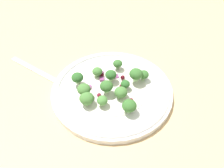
{
  "coord_description": "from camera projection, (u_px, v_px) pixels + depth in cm",
  "views": [
    {
      "loc": [
        -1.19,
        36.97,
        38.38
      ],
      "look_at": [
        -1.11,
        1.19,
        2.7
      ],
      "focal_mm": 39.31,
      "sensor_mm": 36.0,
      "label": 1
    }
  ],
  "objects": [
    {
      "name": "broccoli_floret_8",
      "position": [
        111.0,
        75.0,
        0.52
      ],
      "size": [
        2.43,
        2.43,
        2.46
      ],
      "color": "#ADD18E",
      "rests_on": "plate"
    },
    {
      "name": "broccoli_floret_10",
      "position": [
        125.0,
        84.0,
        0.5
      ],
      "size": [
        1.93,
        1.93,
        1.95
      ],
      "color": "#ADD18E",
      "rests_on": "plate"
    },
    {
      "name": "broccoli_floret_5",
      "position": [
        136.0,
        74.0,
        0.51
      ],
      "size": [
        2.85,
        2.85,
        2.89
      ],
      "color": "#9EC684",
      "rests_on": "plate"
    },
    {
      "name": "ground_plane",
      "position": [
        107.0,
        92.0,
        0.54
      ],
      "size": [
        180.0,
        180.0,
        2.0
      ],
      "primitive_type": "cube",
      "color": "tan"
    },
    {
      "name": "cranberry_1",
      "position": [
        131.0,
        100.0,
        0.49
      ],
      "size": [
        0.9,
        0.9,
        0.9
      ],
      "primitive_type": "sphere",
      "color": "maroon",
      "rests_on": "plate"
    },
    {
      "name": "onion_bit_0",
      "position": [
        116.0,
        77.0,
        0.54
      ],
      "size": [
        1.34,
        1.42,
        0.31
      ],
      "primitive_type": "cube",
      "rotation": [
        0.0,
        0.0,
        1.86
      ],
      "color": "#843D75",
      "rests_on": "plate"
    },
    {
      "name": "broccoli_floret_0",
      "position": [
        118.0,
        64.0,
        0.55
      ],
      "size": [
        2.11,
        2.11,
        2.14
      ],
      "color": "#8EB77A",
      "rests_on": "plate"
    },
    {
      "name": "broccoli_floret_11",
      "position": [
        129.0,
        106.0,
        0.46
      ],
      "size": [
        2.81,
        2.81,
        2.85
      ],
      "color": "#8EB77A",
      "rests_on": "plate"
    },
    {
      "name": "onion_bit_2",
      "position": [
        100.0,
        72.0,
        0.54
      ],
      "size": [
        1.81,
        1.81,
        0.39
      ],
      "primitive_type": "cube",
      "rotation": [
        0.0,
        0.0,
        0.81
      ],
      "color": "#843D75",
      "rests_on": "plate"
    },
    {
      "name": "broccoli_floret_2",
      "position": [
        97.0,
        72.0,
        0.53
      ],
      "size": [
        2.22,
        2.22,
        2.24
      ],
      "color": "#ADD18E",
      "rests_on": "plate"
    },
    {
      "name": "onion_bit_1",
      "position": [
        102.0,
        79.0,
        0.53
      ],
      "size": [
        1.09,
        1.17,
        0.45
      ],
      "primitive_type": "cube",
      "rotation": [
        0.0,
        0.0,
        1.64
      ],
      "color": "#843D75",
      "rests_on": "plate"
    },
    {
      "name": "cranberry_5",
      "position": [
        99.0,
        95.0,
        0.49
      ],
      "size": [
        0.85,
        0.85,
        0.85
      ],
      "primitive_type": "sphere",
      "color": "maroon",
      "rests_on": "plate"
    },
    {
      "name": "broccoli_floret_12",
      "position": [
        121.0,
        92.0,
        0.49
      ],
      "size": [
        2.62,
        2.62,
        2.65
      ],
      "color": "#9EC684",
      "rests_on": "plate"
    },
    {
      "name": "cranberry_0",
      "position": [
        80.0,
        89.0,
        0.5
      ],
      "size": [
        0.84,
        0.84,
        0.84
      ],
      "primitive_type": "sphere",
      "color": "#4C0A14",
      "rests_on": "plate"
    },
    {
      "name": "cranberry_4",
      "position": [
        102.0,
        75.0,
        0.54
      ],
      "size": [
        0.77,
        0.77,
        0.77
      ],
      "primitive_type": "sphere",
      "color": "#4C0A14",
      "rests_on": "plate"
    },
    {
      "name": "broccoli_floret_7",
      "position": [
        87.0,
        99.0,
        0.47
      ],
      "size": [
        2.85,
        2.85,
        2.89
      ],
      "color": "#9EC684",
      "rests_on": "plate"
    },
    {
      "name": "dressing_pool",
      "position": [
        112.0,
        89.0,
        0.52
      ],
      "size": [
        14.75,
        14.75,
        0.2
      ],
      "primitive_type": "cylinder",
      "color": "white",
      "rests_on": "plate"
    },
    {
      "name": "plate",
      "position": [
        112.0,
        90.0,
        0.52
      ],
      "size": [
        25.43,
        25.43,
        1.7
      ],
      "color": "white",
      "rests_on": "ground_plane"
    },
    {
      "name": "broccoli_floret_6",
      "position": [
        78.0,
        77.0,
        0.51
      ],
      "size": [
        2.51,
        2.51,
        2.54
      ],
      "color": "#9EC684",
      "rests_on": "plate"
    },
    {
      "name": "broccoli_floret_1",
      "position": [
        144.0,
        75.0,
        0.52
      ],
      "size": [
        2.19,
        2.19,
        2.22
      ],
      "color": "#9EC684",
      "rests_on": "plate"
    },
    {
      "name": "broccoli_floret_4",
      "position": [
        108.0,
        86.0,
        0.49
      ],
      "size": [
        2.65,
        2.65,
        2.69
      ],
      "color": "#8EB77A",
      "rests_on": "plate"
    },
    {
      "name": "broccoli_floret_9",
      "position": [
        102.0,
        100.0,
        0.47
      ],
      "size": [
        2.13,
        2.13,
        2.16
      ],
      "color": "#ADD18E",
      "rests_on": "plate"
    },
    {
      "name": "onion_bit_3",
      "position": [
        89.0,
        87.0,
        0.51
      ],
      "size": [
        1.05,
        1.09,
        0.5
      ],
      "primitive_type": "cube",
      "rotation": [
        0.0,
        0.0,
        1.53
      ],
      "color": "#934C84",
      "rests_on": "plate"
    },
    {
      "name": "cranberry_3",
      "position": [
        122.0,
        86.0,
        0.51
      ],
      "size": [
        0.94,
        0.94,
        0.94
      ],
      "primitive_type": "sphere",
      "color": "#4C0A14",
      "rests_on": "plate"
    },
    {
      "name": "fork",
      "position": [
        43.0,
        74.0,
        0.56
      ],
      "size": [
        16.4,
        11.93,
        0.5
      ],
      "color": "silver",
      "rests_on": "ground_plane"
    },
    {
      "name": "cranberry_2",
      "position": [
        123.0,
        77.0,
        0.53
      ],
      "size": [
        0.95,
        0.95,
        0.95
      ],
      "primitive_type": "sphere",
      "color": "#4C0A14",
      "rests_on": "plate"
    },
    {
      "name": "broccoli_floret_3",
      "position": [
        84.0,
        89.0,
        0.48
      ],
      "size": [
        2.67,
        2.67,
        2.7
      ],
      "color": "#8EB77A",
      "rests_on": "plate"
    }
  ]
}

